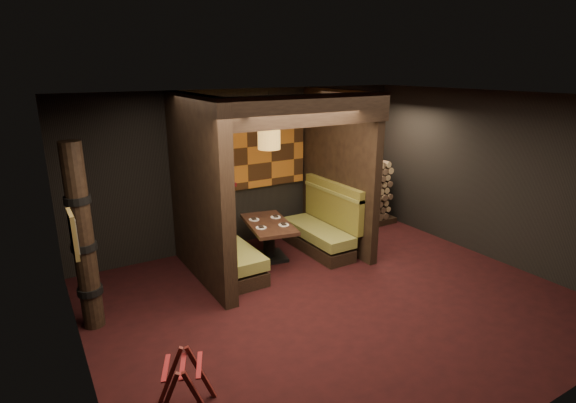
# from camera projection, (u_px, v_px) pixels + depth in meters

# --- Properties ---
(floor) EXTENTS (6.50, 5.50, 0.02)m
(floor) POSITION_uv_depth(u_px,v_px,m) (335.00, 301.00, 6.43)
(floor) COLOR black
(floor) RESTS_ON ground
(ceiling) EXTENTS (6.50, 5.50, 0.02)m
(ceiling) POSITION_uv_depth(u_px,v_px,m) (342.00, 96.00, 5.61)
(ceiling) COLOR black
(ceiling) RESTS_ON ground
(wall_back) EXTENTS (6.50, 0.02, 2.85)m
(wall_back) POSITION_uv_depth(u_px,v_px,m) (247.00, 168.00, 8.28)
(wall_back) COLOR black
(wall_back) RESTS_ON ground
(wall_front) EXTENTS (6.50, 0.02, 2.85)m
(wall_front) POSITION_uv_depth(u_px,v_px,m) (538.00, 290.00, 3.76)
(wall_front) COLOR black
(wall_front) RESTS_ON ground
(wall_left) EXTENTS (0.02, 5.50, 2.85)m
(wall_left) POSITION_uv_depth(u_px,v_px,m) (72.00, 257.00, 4.41)
(wall_left) COLOR black
(wall_left) RESTS_ON ground
(wall_right) EXTENTS (0.02, 5.50, 2.85)m
(wall_right) POSITION_uv_depth(u_px,v_px,m) (491.00, 176.00, 7.63)
(wall_right) COLOR black
(wall_right) RESTS_ON ground
(partition_left) EXTENTS (0.20, 2.20, 2.85)m
(partition_left) POSITION_uv_depth(u_px,v_px,m) (199.00, 192.00, 6.71)
(partition_left) COLOR black
(partition_left) RESTS_ON floor
(partition_right) EXTENTS (0.15, 2.10, 2.85)m
(partition_right) POSITION_uv_depth(u_px,v_px,m) (338.00, 171.00, 8.06)
(partition_right) COLOR black
(partition_right) RESTS_ON floor
(header_beam) EXTENTS (2.85, 0.18, 0.44)m
(header_beam) POSITION_uv_depth(u_px,v_px,m) (309.00, 111.00, 6.23)
(header_beam) COLOR black
(header_beam) RESTS_ON partition_left
(tapa_back_panel) EXTENTS (2.40, 0.06, 1.55)m
(tapa_back_panel) POSITION_uv_depth(u_px,v_px,m) (247.00, 147.00, 8.12)
(tapa_back_panel) COLOR #AC5F1C
(tapa_back_panel) RESTS_ON wall_back
(tapa_side_panel) EXTENTS (0.04, 1.85, 1.45)m
(tapa_side_panel) POSITION_uv_depth(u_px,v_px,m) (201.00, 161.00, 6.79)
(tapa_side_panel) COLOR #AC5F1C
(tapa_side_panel) RESTS_ON partition_left
(lacquer_shelf) EXTENTS (0.60, 0.12, 0.07)m
(lacquer_shelf) POSITION_uv_depth(u_px,v_px,m) (220.00, 186.00, 7.97)
(lacquer_shelf) COLOR #5D0C12
(lacquer_shelf) RESTS_ON wall_back
(booth_bench_left) EXTENTS (0.68, 1.60, 1.14)m
(booth_bench_left) POSITION_uv_depth(u_px,v_px,m) (225.00, 250.00, 7.19)
(booth_bench_left) COLOR black
(booth_bench_left) RESTS_ON floor
(booth_bench_right) EXTENTS (0.68, 1.60, 1.14)m
(booth_bench_right) POSITION_uv_depth(u_px,v_px,m) (322.00, 229.00, 8.13)
(booth_bench_right) COLOR black
(booth_bench_right) RESTS_ON floor
(dining_table) EXTENTS (0.91, 1.37, 0.67)m
(dining_table) POSITION_uv_depth(u_px,v_px,m) (269.00, 235.00, 7.72)
(dining_table) COLOR black
(dining_table) RESTS_ON floor
(place_settings) EXTENTS (0.65, 0.68, 0.03)m
(place_settings) POSITION_uv_depth(u_px,v_px,m) (269.00, 222.00, 7.65)
(place_settings) COLOR white
(place_settings) RESTS_ON dining_table
(pendant_lamp) EXTENTS (0.36, 0.36, 0.91)m
(pendant_lamp) POSITION_uv_depth(u_px,v_px,m) (269.00, 135.00, 7.18)
(pendant_lamp) COLOR #A47732
(pendant_lamp) RESTS_ON ceiling
(framed_picture) EXTENTS (0.05, 0.36, 0.46)m
(framed_picture) POSITION_uv_depth(u_px,v_px,m) (73.00, 234.00, 4.46)
(framed_picture) COLOR olive
(framed_picture) RESTS_ON wall_left
(luggage_rack) EXTENTS (0.72, 0.62, 0.65)m
(luggage_rack) POSITION_uv_depth(u_px,v_px,m) (184.00, 385.00, 4.25)
(luggage_rack) COLOR #4C1512
(luggage_rack) RESTS_ON floor
(totem_column) EXTENTS (0.31, 0.31, 2.40)m
(totem_column) POSITION_uv_depth(u_px,v_px,m) (83.00, 240.00, 5.48)
(totem_column) COLOR black
(totem_column) RESTS_ON floor
(firewood_stack) EXTENTS (1.73, 0.70, 1.36)m
(firewood_stack) POSITION_uv_depth(u_px,v_px,m) (356.00, 194.00, 9.29)
(firewood_stack) COLOR black
(firewood_stack) RESTS_ON floor
(mosaic_header) EXTENTS (1.83, 0.10, 0.56)m
(mosaic_header) POSITION_uv_depth(u_px,v_px,m) (348.00, 146.00, 9.28)
(mosaic_header) COLOR maroon
(mosaic_header) RESTS_ON wall_back
(bay_front_post) EXTENTS (0.08, 0.08, 2.85)m
(bay_front_post) POSITION_uv_depth(u_px,v_px,m) (334.00, 167.00, 8.31)
(bay_front_post) COLOR black
(bay_front_post) RESTS_ON floor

